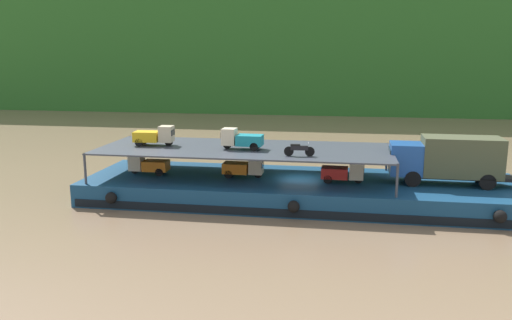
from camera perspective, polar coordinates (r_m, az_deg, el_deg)
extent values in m
plane|color=#7F664C|center=(34.91, 4.86, -4.51)|extent=(400.00, 400.00, 0.00)
cube|color=#286023|center=(97.04, 8.26, 15.71)|extent=(149.47, 27.21, 33.57)
cube|color=navy|center=(34.71, 4.88, -3.32)|extent=(28.84, 8.21, 1.50)
cube|color=black|center=(30.88, 4.23, -5.99)|extent=(28.26, 0.06, 0.50)
sphere|color=black|center=(33.56, -15.85, -4.08)|extent=(0.73, 0.73, 0.73)
sphere|color=black|center=(30.54, 4.21, -5.20)|extent=(0.73, 0.73, 0.73)
sphere|color=black|center=(31.71, 25.55, -5.71)|extent=(0.73, 0.73, 0.73)
cube|color=#1E4C99|center=(34.50, 16.33, 0.16)|extent=(2.03, 2.22, 2.00)
cube|color=#192833|center=(34.34, 14.66, 0.80)|extent=(0.09, 1.84, 0.60)
cube|color=#474C33|center=(34.98, 21.90, 0.36)|extent=(4.84, 2.38, 2.50)
cube|color=black|center=(35.24, 21.74, -1.72)|extent=(6.82, 1.49, 0.20)
cylinder|color=black|center=(35.75, 16.71, -1.27)|extent=(1.00, 0.30, 1.00)
cylinder|color=black|center=(33.80, 17.07, -2.03)|extent=(1.00, 0.30, 1.00)
cylinder|color=black|center=(36.52, 23.65, -1.50)|extent=(1.00, 0.30, 1.00)
cylinder|color=black|center=(34.61, 24.39, -2.25)|extent=(1.00, 0.30, 1.00)
cylinder|color=#383D47|center=(37.90, 14.37, 0.34)|extent=(0.16, 0.16, 2.00)
cylinder|color=#383D47|center=(30.85, 15.44, -2.25)|extent=(0.16, 0.16, 2.00)
cylinder|color=#383D47|center=(41.07, -13.82, 1.22)|extent=(0.16, 0.16, 2.00)
cylinder|color=#383D47|center=(34.67, -18.51, -0.93)|extent=(0.16, 0.16, 2.00)
cube|color=#383D47|center=(34.62, -1.32, 1.26)|extent=(19.64, 7.41, 0.10)
cube|color=orange|center=(36.25, -11.08, -0.61)|extent=(1.73, 1.25, 0.70)
cube|color=beige|center=(36.69, -13.16, -0.24)|extent=(0.93, 1.03, 1.10)
cube|color=#19232D|center=(36.84, -13.85, -0.05)|extent=(0.06, 0.85, 0.38)
cylinder|color=black|center=(36.86, -13.34, -1.07)|extent=(0.56, 0.16, 0.56)
cylinder|color=black|center=(36.69, -10.20, -0.99)|extent=(0.56, 0.16, 0.56)
cylinder|color=black|center=(35.71, -10.72, -1.36)|extent=(0.56, 0.16, 0.56)
cube|color=orange|center=(34.89, -2.26, -0.88)|extent=(1.71, 1.21, 0.70)
cube|color=beige|center=(34.58, 0.00, -0.64)|extent=(0.91, 1.00, 1.10)
cube|color=#19232D|center=(34.49, 0.77, -0.49)|extent=(0.04, 0.85, 0.38)
cylinder|color=black|center=(34.68, 0.25, -1.54)|extent=(0.56, 0.14, 0.56)
cylinder|color=black|center=(34.55, -3.09, -1.61)|extent=(0.56, 0.14, 0.56)
cylinder|color=black|center=(35.55, -2.71, -1.22)|extent=(0.56, 0.14, 0.56)
cube|color=red|center=(33.85, 8.75, -1.39)|extent=(1.74, 1.26, 0.70)
cube|color=beige|center=(33.78, 11.14, -1.16)|extent=(0.93, 1.03, 1.10)
cube|color=#19232D|center=(33.76, 11.94, -1.01)|extent=(0.07, 0.85, 0.38)
cylinder|color=black|center=(33.90, 11.35, -2.08)|extent=(0.56, 0.16, 0.56)
cylinder|color=black|center=(33.44, 8.00, -2.15)|extent=(0.56, 0.16, 0.56)
cylinder|color=black|center=(34.47, 8.12, -1.74)|extent=(0.56, 0.16, 0.56)
cube|color=gold|center=(36.34, -12.06, 2.59)|extent=(1.76, 1.29, 0.70)
cube|color=#C6B793|center=(35.89, -9.95, 2.88)|extent=(0.95, 1.05, 1.10)
cube|color=#19232D|center=(35.75, -9.24, 3.05)|extent=(0.09, 0.85, 0.38)
cylinder|color=black|center=(35.94, -9.69, 2.01)|extent=(0.57, 0.17, 0.56)
cylinder|color=black|center=(36.03, -12.91, 1.91)|extent=(0.57, 0.17, 0.56)
cylinder|color=black|center=(37.02, -12.37, 2.19)|extent=(0.57, 0.17, 0.56)
cube|color=teal|center=(33.94, -0.70, 2.22)|extent=(1.75, 1.27, 0.70)
cube|color=beige|center=(34.24, -2.99, 2.63)|extent=(0.94, 1.04, 1.10)
cube|color=#19232D|center=(34.34, -3.75, 2.83)|extent=(0.07, 0.85, 0.38)
cylinder|color=black|center=(34.37, -3.22, 1.73)|extent=(0.57, 0.16, 0.56)
cylinder|color=black|center=(34.43, 0.14, 1.76)|extent=(0.57, 0.16, 0.56)
cylinder|color=black|center=(33.41, -0.23, 1.46)|extent=(0.57, 0.16, 0.56)
cylinder|color=black|center=(31.88, 6.01, 0.94)|extent=(0.61, 0.15, 0.60)
cylinder|color=black|center=(31.87, 3.68, 0.98)|extent=(0.61, 0.15, 0.60)
cube|color=black|center=(31.83, 4.85, 1.35)|extent=(1.11, 0.29, 0.28)
cube|color=black|center=(31.80, 4.41, 1.67)|extent=(0.61, 0.25, 0.12)
cylinder|color=#B2B2B7|center=(31.78, 5.86, 1.92)|extent=(0.09, 0.55, 0.04)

